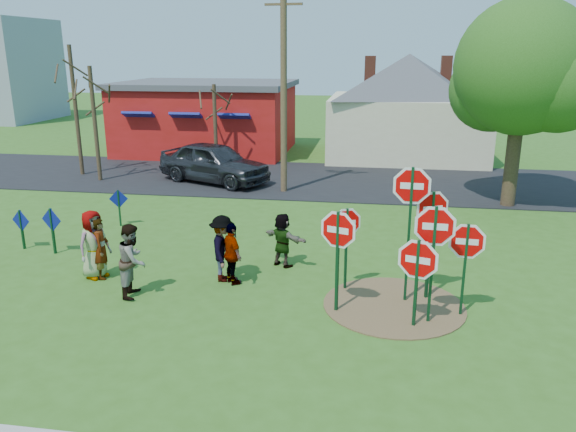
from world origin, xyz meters
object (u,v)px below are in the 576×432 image
(stop_sign_a, at_px, (338,239))
(utility_pole, at_px, (284,84))
(suv, at_px, (214,162))
(stop_sign_b, at_px, (411,200))
(leafy_tree, at_px, (526,75))
(stop_sign_d, at_px, (432,218))
(person_b, at_px, (101,248))
(stop_sign_c, at_px, (434,238))
(person_a, at_px, (94,244))

(stop_sign_a, distance_m, utility_pole, 11.32)
(stop_sign_a, relative_size, suv, 0.48)
(stop_sign_a, height_order, stop_sign_b, stop_sign_b)
(stop_sign_b, distance_m, suv, 13.50)
(stop_sign_a, distance_m, leafy_tree, 11.77)
(stop_sign_b, xyz_separation_m, stop_sign_d, (0.49, 0.21, -0.46))
(stop_sign_b, height_order, person_b, stop_sign_b)
(stop_sign_c, height_order, suv, stop_sign_c)
(stop_sign_b, relative_size, stop_sign_d, 1.21)
(suv, bearing_deg, person_a, -156.19)
(stop_sign_b, bearing_deg, suv, 128.20)
(stop_sign_c, relative_size, leafy_tree, 0.37)
(utility_pole, bearing_deg, suv, 160.62)
(suv, bearing_deg, leafy_tree, -75.40)
(stop_sign_a, bearing_deg, stop_sign_d, 45.66)
(stop_sign_d, distance_m, suv, 13.57)
(leafy_tree, bearing_deg, suv, 170.59)
(stop_sign_d, distance_m, person_a, 8.30)
(utility_pole, distance_m, leafy_tree, 8.75)
(person_a, height_order, person_b, person_a)
(person_a, xyz_separation_m, leafy_tree, (11.99, 8.76, 3.88))
(stop_sign_d, height_order, person_a, stop_sign_d)
(stop_sign_c, xyz_separation_m, utility_pole, (-4.89, 10.84, 2.44))
(person_b, xyz_separation_m, suv, (-0.16, 10.76, 0.11))
(person_b, distance_m, leafy_tree, 15.23)
(stop_sign_a, height_order, person_b, stop_sign_a)
(stop_sign_a, xyz_separation_m, utility_pole, (-2.91, 10.61, 2.64))
(person_a, bearing_deg, stop_sign_d, -63.24)
(stop_sign_d, relative_size, person_a, 1.54)
(suv, bearing_deg, stop_sign_b, -120.94)
(stop_sign_c, relative_size, stop_sign_d, 1.00)
(stop_sign_d, xyz_separation_m, person_a, (-8.23, 0.02, -1.08))
(leafy_tree, bearing_deg, stop_sign_b, -115.31)
(person_b, relative_size, utility_pole, 0.19)
(stop_sign_c, distance_m, utility_pole, 12.14)
(person_a, relative_size, suv, 0.35)
(stop_sign_a, bearing_deg, person_a, -169.67)
(stop_sign_d, bearing_deg, leafy_tree, 43.07)
(leafy_tree, bearing_deg, stop_sign_a, -120.63)
(utility_pole, xyz_separation_m, leafy_tree, (8.70, -0.84, 0.43))
(stop_sign_d, bearing_deg, stop_sign_b, 179.41)
(person_a, xyz_separation_m, person_b, (0.20, -0.02, -0.09))
(stop_sign_b, height_order, stop_sign_c, stop_sign_b)
(stop_sign_b, height_order, stop_sign_d, stop_sign_b)
(stop_sign_d, distance_m, person_b, 8.11)
(stop_sign_d, bearing_deg, stop_sign_a, -177.70)
(stop_sign_b, height_order, person_a, stop_sign_b)
(suv, distance_m, leafy_tree, 12.72)
(suv, bearing_deg, stop_sign_c, -121.79)
(stop_sign_b, height_order, leafy_tree, leafy_tree)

